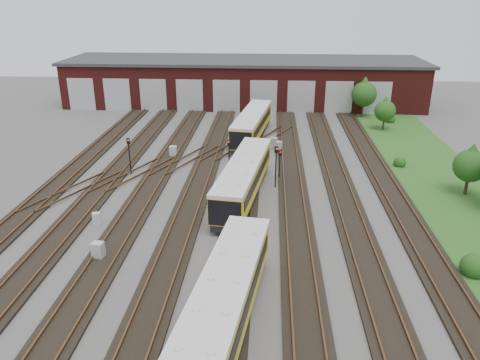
{
  "coord_description": "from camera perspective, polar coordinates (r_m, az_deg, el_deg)",
  "views": [
    {
      "loc": [
        3.93,
        -28.38,
        15.43
      ],
      "look_at": [
        1.77,
        4.63,
        2.0
      ],
      "focal_mm": 35.0,
      "sensor_mm": 36.0,
      "label": 1
    }
  ],
  "objects": [
    {
      "name": "relay_cabinet_1",
      "position": [
        47.04,
        -8.15,
        3.44
      ],
      "size": [
        0.69,
        0.58,
        1.12
      ],
      "primitive_type": "cube",
      "rotation": [
        0.0,
        0.0,
        -0.04
      ],
      "color": "#ABAEB0",
      "rests_on": "ground"
    },
    {
      "name": "grass_verge",
      "position": [
        44.02,
        23.5,
        -0.31
      ],
      "size": [
        8.0,
        55.0,
        0.05
      ],
      "primitive_type": "cube",
      "color": "#25511B",
      "rests_on": "ground"
    },
    {
      "name": "bush_1",
      "position": [
        46.54,
        18.92,
        2.24
      ],
      "size": [
        1.14,
        1.14,
        1.14
      ],
      "primitive_type": "sphere",
      "color": "#184012",
      "rests_on": "ground"
    },
    {
      "name": "signal_mast_1",
      "position": [
        40.67,
        -1.34,
        3.19
      ],
      "size": [
        0.3,
        0.28,
        3.55
      ],
      "rotation": [
        0.0,
        0.0,
        -0.23
      ],
      "color": "black",
      "rests_on": "ground"
    },
    {
      "name": "bush_2",
      "position": [
        62.12,
        17.84,
        7.26
      ],
      "size": [
        1.28,
        1.28,
        1.28
      ],
      "primitive_type": "sphere",
      "color": "#184012",
      "rests_on": "ground"
    },
    {
      "name": "relay_cabinet_4",
      "position": [
        49.44,
        4.13,
        4.54
      ],
      "size": [
        0.84,
        0.77,
        1.14
      ],
      "primitive_type": "cube",
      "rotation": [
        0.0,
        0.0,
        -0.35
      ],
      "color": "#ABAEB0",
      "rests_on": "ground"
    },
    {
      "name": "tree_3",
      "position": [
        41.38,
        26.34,
        1.98
      ],
      "size": [
        2.64,
        2.64,
        4.38
      ],
      "color": "#342117",
      "rests_on": "ground"
    },
    {
      "name": "signal_mast_0",
      "position": [
        42.75,
        -13.37,
        3.42
      ],
      "size": [
        0.32,
        0.31,
        3.4
      ],
      "rotation": [
        0.0,
        0.0,
        0.42
      ],
      "color": "black",
      "rests_on": "ground"
    },
    {
      "name": "relay_cabinet_0",
      "position": [
        30.35,
        -16.89,
        -8.28
      ],
      "size": [
        0.76,
        0.66,
        1.14
      ],
      "primitive_type": "cube",
      "rotation": [
        0.0,
        0.0,
        -0.14
      ],
      "color": "#ABAEB0",
      "rests_on": "ground"
    },
    {
      "name": "signal_mast_2",
      "position": [
        38.79,
        4.41,
        2.24
      ],
      "size": [
        0.32,
        0.31,
        3.61
      ],
      "rotation": [
        0.0,
        0.0,
        0.41
      ],
      "color": "black",
      "rests_on": "ground"
    },
    {
      "name": "ground",
      "position": [
        32.54,
        -3.66,
        -6.26
      ],
      "size": [
        120.0,
        120.0,
        0.0
      ],
      "primitive_type": "plane",
      "color": "#413F3C",
      "rests_on": "ground"
    },
    {
      "name": "tree_1",
      "position": [
        57.95,
        17.29,
        8.34
      ],
      "size": [
        2.46,
        2.46,
        4.08
      ],
      "color": "#342117",
      "rests_on": "ground"
    },
    {
      "name": "signal_mast_3",
      "position": [
        40.85,
        4.87,
        2.36
      ],
      "size": [
        0.26,
        0.25,
        2.62
      ],
      "rotation": [
        0.0,
        0.0,
        0.32
      ],
      "color": "black",
      "rests_on": "ground"
    },
    {
      "name": "tree_0",
      "position": [
        63.32,
        14.92,
        10.42
      ],
      "size": [
        3.2,
        3.2,
        5.3
      ],
      "color": "#342117",
      "rests_on": "ground"
    },
    {
      "name": "metro_train",
      "position": [
        36.73,
        0.47,
        0.2
      ],
      "size": [
        4.14,
        45.46,
        2.74
      ],
      "rotation": [
        0.0,
        0.0,
        -0.13
      ],
      "color": "black",
      "rests_on": "ground"
    },
    {
      "name": "maintenance_shed",
      "position": [
        69.55,
        0.46,
        11.97
      ],
      "size": [
        51.0,
        12.5,
        6.35
      ],
      "color": "#521714",
      "rests_on": "ground"
    },
    {
      "name": "relay_cabinet_3",
      "position": [
        48.75,
        4.77,
        4.16
      ],
      "size": [
        0.72,
        0.66,
        0.96
      ],
      "primitive_type": "cube",
      "rotation": [
        0.0,
        0.0,
        -0.39
      ],
      "color": "#ABAEB0",
      "rests_on": "ground"
    },
    {
      "name": "track_network",
      "position": [
        33.03,
        -3.83,
        -5.6
      ],
      "size": [
        30.4,
        70.0,
        0.33
      ],
      "color": "black",
      "rests_on": "ground"
    },
    {
      "name": "bush_0",
      "position": [
        30.7,
        26.69,
        -9.02
      ],
      "size": [
        1.55,
        1.55,
        1.55
      ],
      "primitive_type": "sphere",
      "color": "#184012",
      "rests_on": "ground"
    },
    {
      "name": "relay_cabinet_2",
      "position": [
        34.68,
        -17.07,
        -4.54
      ],
      "size": [
        0.65,
        0.59,
        0.91
      ],
      "primitive_type": "cube",
      "rotation": [
        0.0,
        0.0,
        0.3
      ],
      "color": "#ABAEB0",
      "rests_on": "ground"
    }
  ]
}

